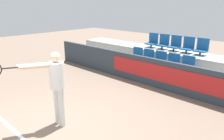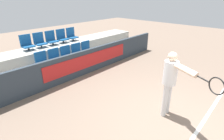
% 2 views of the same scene
% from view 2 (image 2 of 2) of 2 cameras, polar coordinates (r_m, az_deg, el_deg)
% --- Properties ---
extents(ground_plane, '(30.00, 30.00, 0.00)m').
position_cam_2_polar(ground_plane, '(4.78, 21.45, -15.67)').
color(ground_plane, '#7A6656').
extents(court_baseline, '(5.44, 0.08, 0.01)m').
position_cam_2_polar(court_baseline, '(4.70, 26.21, -17.28)').
color(court_baseline, white).
rests_on(court_baseline, ground).
extents(barrier_wall, '(9.49, 0.14, 0.95)m').
position_cam_2_polar(barrier_wall, '(6.68, -10.68, 1.89)').
color(barrier_wall, '#2D3842').
rests_on(barrier_wall, ground).
extents(bleacher_tier_front, '(9.09, 1.06, 0.45)m').
position_cam_2_polar(bleacher_tier_front, '(7.23, -13.58, 1.17)').
color(bleacher_tier_front, '#ADA89E').
rests_on(bleacher_tier_front, ground).
extents(bleacher_tier_middle, '(9.09, 1.06, 0.91)m').
position_cam_2_polar(bleacher_tier_middle, '(8.01, -18.07, 4.57)').
color(bleacher_tier_middle, '#ADA89E').
rests_on(bleacher_tier_middle, ground).
extents(stadium_chair_0, '(0.43, 0.36, 0.59)m').
position_cam_2_polar(stadium_chair_0, '(6.71, -21.82, 2.72)').
color(stadium_chair_0, '#333333').
rests_on(stadium_chair_0, bleacher_tier_front).
extents(stadium_chair_1, '(0.43, 0.36, 0.59)m').
position_cam_2_polar(stadium_chair_1, '(6.92, -18.06, 3.89)').
color(stadium_chair_1, '#333333').
rests_on(stadium_chair_1, bleacher_tier_front).
extents(stadium_chair_2, '(0.43, 0.36, 0.59)m').
position_cam_2_polar(stadium_chair_2, '(7.17, -14.53, 4.98)').
color(stadium_chair_2, '#333333').
rests_on(stadium_chair_2, bleacher_tier_front).
extents(stadium_chair_3, '(0.43, 0.36, 0.59)m').
position_cam_2_polar(stadium_chair_3, '(7.45, -11.23, 5.96)').
color(stadium_chair_3, '#333333').
rests_on(stadium_chair_3, bleacher_tier_front).
extents(stadium_chair_4, '(0.43, 0.36, 0.59)m').
position_cam_2_polar(stadium_chair_4, '(7.75, -8.18, 6.86)').
color(stadium_chair_4, '#333333').
rests_on(stadium_chair_4, bleacher_tier_front).
extents(stadium_chair_5, '(0.43, 0.36, 0.59)m').
position_cam_2_polar(stadium_chair_5, '(7.52, -26.04, 7.78)').
color(stadium_chair_5, '#333333').
rests_on(stadium_chair_5, bleacher_tier_middle).
extents(stadium_chair_6, '(0.43, 0.36, 0.59)m').
position_cam_2_polar(stadium_chair_6, '(7.71, -22.52, 8.72)').
color(stadium_chair_6, '#333333').
rests_on(stadium_chair_6, bleacher_tier_middle).
extents(stadium_chair_7, '(0.43, 0.36, 0.59)m').
position_cam_2_polar(stadium_chair_7, '(7.94, -19.18, 9.58)').
color(stadium_chair_7, '#333333').
rests_on(stadium_chair_7, bleacher_tier_middle).
extents(stadium_chair_8, '(0.43, 0.36, 0.59)m').
position_cam_2_polar(stadium_chair_8, '(8.19, -16.02, 10.36)').
color(stadium_chair_8, '#333333').
rests_on(stadium_chair_8, bleacher_tier_middle).
extents(stadium_chair_9, '(0.43, 0.36, 0.59)m').
position_cam_2_polar(stadium_chair_9, '(8.46, -13.04, 11.07)').
color(stadium_chair_9, '#333333').
rests_on(stadium_chair_9, bleacher_tier_middle).
extents(tennis_player, '(0.79, 1.38, 1.70)m').
position_cam_2_polar(tennis_player, '(4.37, 18.82, -2.70)').
color(tennis_player, silver).
rests_on(tennis_player, ground).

